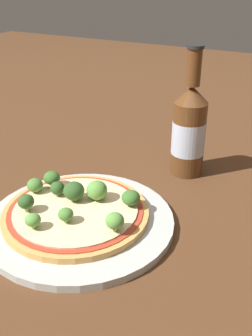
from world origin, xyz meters
TOP-DOWN VIEW (x-y plane):
  - ground_plane at (0.00, 0.00)m, footprint 3.00×3.00m
  - plate at (0.02, 0.00)m, footprint 0.29×0.29m
  - pizza at (0.02, 0.01)m, footprint 0.23×0.23m
  - broccoli_floret_0 at (0.06, 0.08)m, footprint 0.03×0.03m
  - broccoli_floret_1 at (0.06, -0.01)m, footprint 0.03×0.03m
  - broccoli_floret_2 at (0.03, 0.10)m, footprint 0.03×0.03m
  - broccoli_floret_3 at (-0.00, -0.07)m, footprint 0.03×0.03m
  - broccoli_floret_4 at (-0.02, 0.07)m, footprint 0.02×0.02m
  - broccoli_floret_5 at (-0.05, 0.03)m, footprint 0.02×0.02m
  - broccoli_floret_6 at (0.04, 0.06)m, footprint 0.02×0.02m
  - broccoli_floret_7 at (0.07, -0.06)m, footprint 0.03×0.03m
  - broccoli_floret_8 at (-0.01, -0.00)m, footprint 0.02×0.02m
  - broccoli_floret_9 at (0.04, 0.02)m, footprint 0.03×0.03m
  - beer_bottle at (0.26, -0.08)m, footprint 0.06×0.06m

SIDE VIEW (x-z plane):
  - ground_plane at x=0.00m, z-range 0.00..0.00m
  - plate at x=0.02m, z-range 0.00..0.01m
  - pizza at x=0.02m, z-range 0.01..0.03m
  - broccoli_floret_2 at x=0.03m, z-range 0.03..0.05m
  - broccoli_floret_6 at x=0.04m, z-range 0.03..0.05m
  - broccoli_floret_8 at x=-0.01m, z-range 0.03..0.05m
  - broccoli_floret_7 at x=0.07m, z-range 0.03..0.05m
  - broccoli_floret_5 at x=-0.05m, z-range 0.03..0.05m
  - broccoli_floret_0 at x=0.06m, z-range 0.03..0.06m
  - broccoli_floret_3 at x=0.00m, z-range 0.03..0.06m
  - broccoli_floret_4 at x=-0.02m, z-range 0.03..0.06m
  - broccoli_floret_1 at x=0.06m, z-range 0.03..0.06m
  - broccoli_floret_9 at x=0.04m, z-range 0.03..0.06m
  - beer_bottle at x=0.26m, z-range -0.03..0.21m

